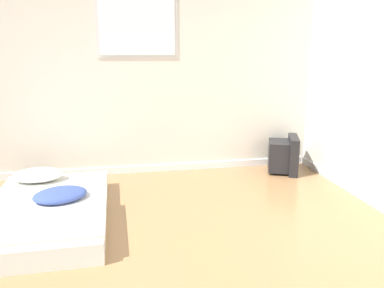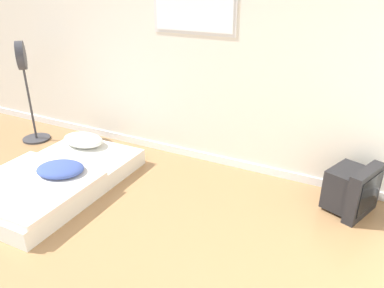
% 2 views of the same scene
% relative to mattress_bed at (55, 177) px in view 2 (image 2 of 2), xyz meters
% --- Properties ---
extents(wall_back, '(7.63, 0.08, 2.60)m').
position_rel_mattress_bed_xyz_m(wall_back, '(0.60, 1.33, 1.17)').
color(wall_back, silver).
rests_on(wall_back, ground_plane).
extents(mattress_bed, '(1.10, 1.76, 0.32)m').
position_rel_mattress_bed_xyz_m(mattress_bed, '(0.00, 0.00, 0.00)').
color(mattress_bed, silver).
rests_on(mattress_bed, ground_plane).
extents(crt_tv, '(0.49, 0.54, 0.48)m').
position_rel_mattress_bed_xyz_m(crt_tv, '(2.77, 0.97, 0.11)').
color(crt_tv, black).
rests_on(crt_tv, ground_plane).
extents(standing_fan, '(0.36, 0.36, 1.30)m').
position_rel_mattress_bed_xyz_m(standing_fan, '(-1.18, 0.79, 0.75)').
color(standing_fan, '#333338').
rests_on(standing_fan, ground_plane).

